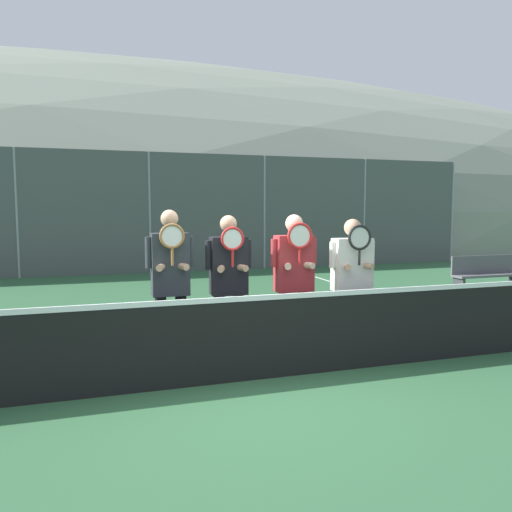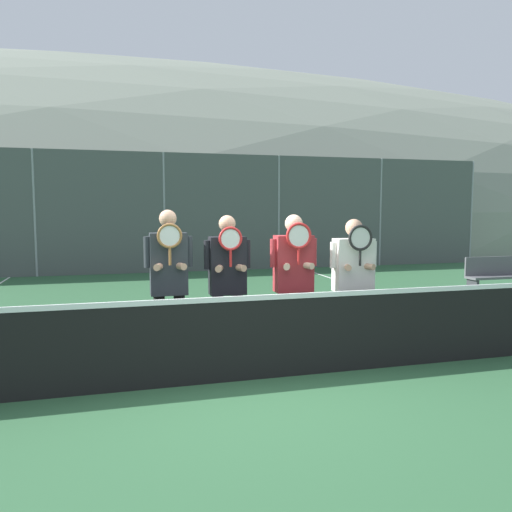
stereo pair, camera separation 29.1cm
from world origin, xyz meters
name	(u,v)px [view 1 (the left image)]	position (x,y,z in m)	size (l,w,h in m)	color
ground_plane	(246,381)	(0.00, 0.00, 0.00)	(120.00, 120.00, 0.00)	#2D5B38
hill_distant	(111,227)	(0.00, 47.51, 0.00)	(135.58, 75.32, 26.36)	gray
clubhouse_building	(146,206)	(0.53, 16.51, 2.01)	(19.64, 5.50, 3.99)	beige
fence_back	(150,213)	(0.00, 9.71, 1.76)	(21.23, 0.06, 3.52)	gray
tennis_net	(246,337)	(0.00, 0.00, 0.49)	(11.37, 0.09, 1.04)	gray
court_line_right_sideline	(412,306)	(4.23, 3.00, 0.00)	(0.05, 16.00, 0.01)	white
player_leftmost	(170,279)	(-0.73, 0.55, 1.08)	(0.55, 0.34, 1.87)	black
player_center_left	(229,279)	(-0.04, 0.57, 1.05)	(0.56, 0.34, 1.80)	black
player_center_right	(294,274)	(0.77, 0.53, 1.08)	(0.60, 0.34, 1.81)	#232838
player_rightmost	(352,273)	(1.58, 0.55, 1.05)	(0.63, 0.34, 1.75)	#56565B
car_left_of_center	(75,236)	(-2.17, 12.80, 0.95)	(4.23, 1.98, 1.89)	silver
car_center	(223,235)	(2.96, 12.76, 0.93)	(4.26, 1.92, 1.84)	slate
car_right_of_center	(359,234)	(8.32, 12.26, 0.88)	(4.69, 1.97, 1.71)	silver
bench_courtside	(486,273)	(6.64, 3.73, 0.46)	(1.68, 0.36, 0.85)	#515156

